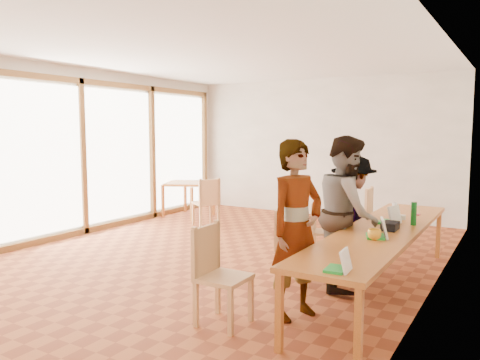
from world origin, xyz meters
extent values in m
plane|color=#A75128|center=(0.00, 0.00, 0.00)|extent=(8.00, 8.00, 0.00)
cube|color=#F1E2D0|center=(0.00, 4.00, 1.50)|extent=(6.00, 0.10, 3.00)
cube|color=#F1E2D0|center=(3.00, 0.00, 1.50)|extent=(0.10, 8.00, 3.00)
cube|color=white|center=(-2.96, 0.00, 1.50)|extent=(0.10, 8.00, 3.00)
cube|color=white|center=(0.00, 0.00, 3.02)|extent=(6.00, 8.00, 0.04)
cube|color=#C86B2C|center=(2.50, -0.35, 0.72)|extent=(0.80, 4.00, 0.05)
cube|color=#C86B2C|center=(2.16, -2.29, 0.35)|extent=(0.06, 0.06, 0.70)
cube|color=#C86B2C|center=(2.16, 1.59, 0.35)|extent=(0.06, 0.06, 0.70)
cube|color=#C86B2C|center=(2.84, -2.29, 0.35)|extent=(0.06, 0.06, 0.70)
cube|color=#C86B2C|center=(2.84, 1.59, 0.35)|extent=(0.06, 0.06, 0.70)
cube|color=#C86B2C|center=(-2.40, 2.37, 0.72)|extent=(0.90, 0.90, 0.05)
cube|color=#C86B2C|center=(-2.79, 1.98, 0.35)|extent=(0.05, 0.05, 0.70)
cube|color=#C86B2C|center=(-2.79, 2.76, 0.35)|extent=(0.05, 0.05, 0.70)
cube|color=#C86B2C|center=(-2.01, 1.98, 0.35)|extent=(0.05, 0.05, 0.70)
cube|color=#C86B2C|center=(-2.01, 2.76, 0.35)|extent=(0.05, 0.05, 0.70)
cube|color=#E1A770|center=(1.44, -2.05, 0.46)|extent=(0.46, 0.46, 0.04)
cube|color=#E1A770|center=(1.23, -2.05, 0.72)|extent=(0.05, 0.45, 0.47)
cube|color=#E1A770|center=(1.48, -0.54, 0.44)|extent=(0.55, 0.55, 0.04)
cube|color=#E1A770|center=(1.29, -0.61, 0.68)|extent=(0.19, 0.41, 0.45)
cube|color=#E1A770|center=(1.44, 0.66, 0.40)|extent=(0.48, 0.48, 0.04)
cube|color=#E1A770|center=(1.27, 0.61, 0.62)|extent=(0.15, 0.38, 0.41)
cube|color=#E1A770|center=(1.90, 1.94, 0.45)|extent=(0.46, 0.46, 0.04)
cube|color=#E1A770|center=(1.70, 1.93, 0.69)|extent=(0.06, 0.44, 0.46)
cube|color=#E1A770|center=(-1.46, 1.72, 0.45)|extent=(0.61, 0.61, 0.04)
cube|color=#E1A770|center=(-1.29, 1.61, 0.71)|extent=(0.27, 0.40, 0.46)
imported|color=gray|center=(1.95, -1.50, 0.90)|extent=(0.64, 0.77, 1.80)
imported|color=gray|center=(2.10, -0.38, 0.91)|extent=(0.96, 1.08, 1.82)
imported|color=gray|center=(2.00, 0.12, 0.79)|extent=(0.67, 1.06, 1.57)
cube|color=green|center=(2.60, -2.15, 0.76)|extent=(0.17, 0.23, 0.02)
cube|color=white|center=(2.68, -2.15, 0.84)|extent=(0.08, 0.21, 0.18)
cube|color=green|center=(2.55, -0.81, 0.76)|extent=(0.26, 0.30, 0.03)
cube|color=white|center=(2.64, -0.78, 0.86)|extent=(0.15, 0.25, 0.21)
cube|color=green|center=(2.47, 0.03, 0.76)|extent=(0.25, 0.31, 0.03)
cube|color=white|center=(2.56, 0.00, 0.86)|extent=(0.14, 0.26, 0.23)
imported|color=yellow|center=(2.57, -0.92, 0.81)|extent=(0.15, 0.15, 0.11)
cylinder|color=#106B21|center=(2.76, 0.08, 0.89)|extent=(0.07, 0.07, 0.28)
cylinder|color=silver|center=(2.30, 1.13, 0.80)|extent=(0.07, 0.07, 0.09)
cylinder|color=white|center=(2.57, 0.37, 0.78)|extent=(0.08, 0.08, 0.06)
cube|color=#C5304C|center=(2.68, 0.82, 0.76)|extent=(0.05, 0.10, 0.01)
cube|color=black|center=(2.59, -0.34, 0.80)|extent=(0.16, 0.26, 0.09)
camera|label=1|loc=(3.85, -5.71, 1.89)|focal=35.00mm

